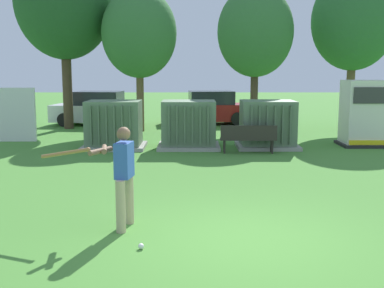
% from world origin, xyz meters
% --- Properties ---
extents(ground_plane, '(96.00, 96.00, 0.00)m').
position_xyz_m(ground_plane, '(0.00, 0.00, 0.00)').
color(ground_plane, '#478433').
extents(transformer_west, '(2.10, 1.70, 1.62)m').
position_xyz_m(transformer_west, '(-3.50, 8.98, 0.79)').
color(transformer_west, '#9E9B93').
rests_on(transformer_west, ground).
extents(transformer_mid_west, '(2.10, 1.70, 1.62)m').
position_xyz_m(transformer_mid_west, '(-0.95, 9.01, 0.79)').
color(transformer_mid_west, '#9E9B93').
rests_on(transformer_mid_west, ground).
extents(transformer_mid_east, '(2.10, 1.70, 1.62)m').
position_xyz_m(transformer_mid_east, '(1.75, 9.07, 0.79)').
color(transformer_mid_east, '#9E9B93').
rests_on(transformer_mid_east, ground).
extents(generator_enclosure, '(1.60, 1.40, 2.30)m').
position_xyz_m(generator_enclosure, '(5.19, 9.49, 1.14)').
color(generator_enclosure, '#262626').
rests_on(generator_enclosure, ground).
extents(park_bench, '(1.80, 0.41, 0.92)m').
position_xyz_m(park_bench, '(0.97, 7.92, 0.54)').
color(park_bench, '#2D2823').
rests_on(park_bench, ground).
extents(batter, '(1.62, 0.74, 1.74)m').
position_xyz_m(batter, '(-2.04, 0.64, 0.98)').
color(batter, tan).
rests_on(batter, ground).
extents(sports_ball, '(0.09, 0.09, 0.09)m').
position_xyz_m(sports_ball, '(-1.61, -0.37, 0.04)').
color(sports_ball, white).
rests_on(sports_ball, ground).
extents(tree_left, '(4.26, 4.26, 8.15)m').
position_xyz_m(tree_left, '(-6.45, 14.40, 5.59)').
color(tree_left, '#4C3828').
rests_on(tree_left, ground).
extents(tree_center_left, '(3.17, 3.17, 6.06)m').
position_xyz_m(tree_center_left, '(-3.08, 13.44, 4.16)').
color(tree_center_left, brown).
rests_on(tree_center_left, ground).
extents(tree_center_right, '(3.22, 3.22, 6.16)m').
position_xyz_m(tree_center_right, '(1.85, 13.55, 4.23)').
color(tree_center_right, '#4C3828').
rests_on(tree_center_right, ground).
extents(tree_right, '(3.60, 3.60, 6.89)m').
position_xyz_m(tree_right, '(6.14, 13.97, 4.73)').
color(tree_right, brown).
rests_on(tree_right, ground).
extents(parked_car_leftmost, '(4.36, 2.26, 1.62)m').
position_xyz_m(parked_car_leftmost, '(-5.41, 15.81, 0.75)').
color(parked_car_leftmost, silver).
rests_on(parked_car_leftmost, ground).
extents(parked_car_left_of_center, '(4.35, 2.24, 1.62)m').
position_xyz_m(parked_car_left_of_center, '(-0.01, 16.22, 0.75)').
color(parked_car_left_of_center, maroon).
rests_on(parked_car_left_of_center, ground).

